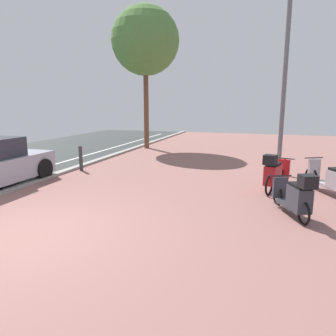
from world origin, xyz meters
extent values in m
cube|color=#8F5E58|center=(4.80, 0.00, -0.03)|extent=(14.40, 40.00, 0.05)
torus|color=black|center=(4.01, 4.00, 0.23)|extent=(0.21, 0.51, 0.52)
torus|color=black|center=(4.39, 5.15, 0.23)|extent=(0.21, 0.51, 0.52)
cube|color=red|center=(4.20, 4.58, 0.21)|extent=(0.48, 0.73, 0.08)
cube|color=red|center=(4.08, 4.21, 0.46)|extent=(0.45, 0.60, 0.50)
cube|color=black|center=(4.08, 4.21, 0.74)|extent=(0.40, 0.54, 0.06)
cylinder|color=red|center=(4.38, 5.13, 0.49)|extent=(0.10, 0.14, 0.52)
cube|color=red|center=(4.36, 5.06, 0.47)|extent=(0.33, 0.18, 0.52)
cylinder|color=black|center=(4.38, 5.10, 0.75)|extent=(0.50, 0.19, 0.03)
cube|color=black|center=(3.99, 3.95, 0.89)|extent=(0.35, 0.35, 0.24)
torus|color=black|center=(5.08, 5.11, 0.25)|extent=(0.31, 0.53, 0.56)
cube|color=#ACA8AF|center=(5.38, 4.52, 0.23)|extent=(0.59, 0.79, 0.08)
cylinder|color=#ACA8AF|center=(5.09, 5.09, 0.53)|extent=(0.12, 0.14, 0.57)
cube|color=#ACA8AF|center=(5.12, 5.02, 0.51)|extent=(0.32, 0.22, 0.56)
cylinder|color=black|center=(5.10, 5.07, 0.81)|extent=(0.48, 0.26, 0.03)
torus|color=black|center=(4.65, 2.13, 0.21)|extent=(0.22, 0.45, 0.47)
torus|color=black|center=(4.20, 3.23, 0.21)|extent=(0.22, 0.45, 0.47)
cube|color=#31353F|center=(4.42, 2.68, 0.19)|extent=(0.51, 0.72, 0.08)
cube|color=#31353F|center=(4.57, 2.33, 0.42)|extent=(0.48, 0.60, 0.47)
cube|color=black|center=(4.57, 2.33, 0.69)|extent=(0.42, 0.54, 0.06)
cylinder|color=#31353F|center=(4.20, 3.20, 0.44)|extent=(0.11, 0.14, 0.47)
cube|color=#31353F|center=(4.23, 3.13, 0.42)|extent=(0.33, 0.20, 0.46)
cylinder|color=black|center=(4.21, 3.18, 0.67)|extent=(0.49, 0.22, 0.03)
cube|color=black|center=(4.67, 2.08, 0.84)|extent=(0.37, 0.37, 0.24)
cylinder|color=black|center=(-2.42, 3.66, 0.31)|extent=(0.20, 0.62, 0.62)
cylinder|color=slate|center=(4.26, 6.55, 2.92)|extent=(0.14, 0.14, 5.84)
cylinder|color=brown|center=(-1.94, 10.85, 1.99)|extent=(0.24, 0.24, 3.98)
sphere|color=#53823E|center=(-1.94, 10.85, 5.10)|extent=(3.21, 3.21, 3.21)
cylinder|color=#38383D|center=(-2.05, 5.09, 0.42)|extent=(0.12, 0.12, 0.83)
camera|label=1|loc=(3.97, -4.17, 2.27)|focal=34.56mm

